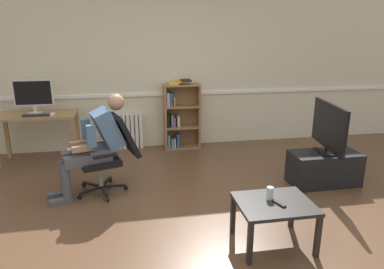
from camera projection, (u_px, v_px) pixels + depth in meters
The scene contains 15 objects.
ground_plane at pixel (192, 220), 3.71m from camera, with size 18.00×18.00×0.00m, color brown.
back_wall at pixel (164, 68), 5.83m from camera, with size 12.00×0.13×2.70m.
computer_desk at pixel (37, 122), 5.22m from camera, with size 1.16×0.58×0.76m.
imac_monitor at pixel (33, 94), 5.17m from camera, with size 0.57×0.14×0.50m.
keyboard at pixel (36, 115), 5.06m from camera, with size 0.37×0.12×0.02m, color black.
computer_mouse at pixel (53, 114), 5.11m from camera, with size 0.06×0.10×0.03m, color white.
bookshelf at pixel (180, 116), 5.89m from camera, with size 0.61×0.29×1.18m.
radiator at pixel (122, 132), 5.89m from camera, with size 0.70×0.08×0.60m.
office_chair at pixel (111, 151), 4.29m from camera, with size 0.81×0.67×0.97m.
person_seated at pixel (95, 143), 4.17m from camera, with size 0.99×0.58×1.23m.
tv_stand at pixel (324, 168), 4.54m from camera, with size 0.89×0.43×0.43m.
tv_screen at pixel (329, 127), 4.38m from camera, with size 0.25×0.95×0.65m.
coffee_table at pixel (274, 208), 3.19m from camera, with size 0.69×0.56×0.44m.
drinking_glass at pixel (270, 193), 3.21m from camera, with size 0.06×0.06×0.12m, color silver.
spare_remote at pixel (279, 203), 3.13m from camera, with size 0.04×0.15×0.02m, color black.
Camera 1 is at (-0.58, -3.24, 1.94)m, focal length 32.33 mm.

